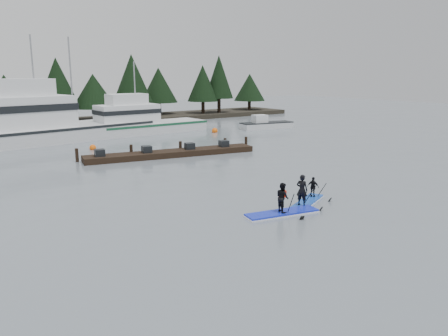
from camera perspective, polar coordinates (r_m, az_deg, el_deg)
ground at (r=20.62m, az=9.82°, el=-5.88°), size 160.00×160.00×0.00m
far_shore at (r=57.71m, az=-21.42°, el=5.41°), size 70.00×8.00×0.60m
treeline at (r=57.75m, az=-21.40°, el=5.11°), size 60.00×4.00×8.00m
fishing_boat_large at (r=44.61m, az=-22.60°, el=4.24°), size 20.42×8.44×10.94m
fishing_boat_medium at (r=48.12m, az=-11.04°, el=5.18°), size 14.36×4.68×8.49m
skiff at (r=51.73m, az=5.59°, el=5.57°), size 6.53×2.99×0.73m
floating_dock at (r=34.39m, az=-6.83°, el=1.91°), size 13.54×4.19×0.45m
buoy_c at (r=48.03m, az=-1.22°, el=4.67°), size 0.64×0.64×0.64m
buoy_b at (r=38.80m, az=-16.75°, el=2.32°), size 0.56×0.56×0.56m
paddleboard_solo at (r=20.24m, az=7.62°, el=-4.72°), size 3.62×1.54×1.90m
paddleboard_duo at (r=22.02m, az=10.70°, el=-3.28°), size 3.11×1.94×2.18m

